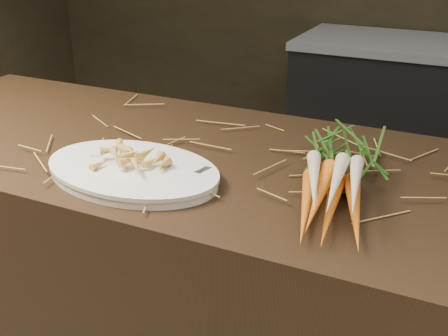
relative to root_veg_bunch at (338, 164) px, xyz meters
name	(u,v)px	position (x,y,z in m)	size (l,w,h in m)	color
straw_bedding	(307,169)	(-0.07, 0.03, -0.04)	(1.40, 0.60, 0.02)	olive
root_veg_bunch	(338,164)	(0.00, 0.00, 0.00)	(0.24, 0.51, 0.09)	#DF6505
serving_platter	(132,172)	(-0.40, -0.15, -0.03)	(0.39, 0.26, 0.02)	white
roasted_veg_heap	(131,158)	(-0.40, -0.15, 0.00)	(0.19, 0.14, 0.04)	#A77831
serving_fork	(183,185)	(-0.26, -0.18, -0.02)	(0.01, 0.15, 0.00)	silver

